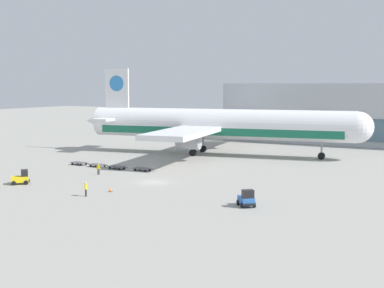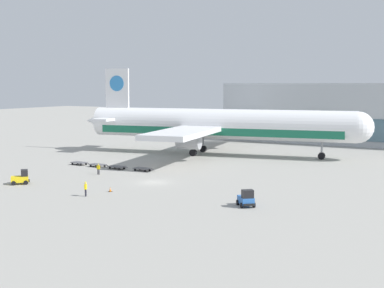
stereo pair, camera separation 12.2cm
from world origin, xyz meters
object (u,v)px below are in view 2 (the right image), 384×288
ground_crew_near (86,188)px  baggage_dolly_second (98,165)px  baggage_dolly_lead (79,163)px  ground_crew_far (98,168)px  baggage_tug_foreground (21,178)px  baggage_tug_mid (246,199)px  baggage_dolly_trail (142,169)px  baggage_dolly_third (117,167)px  airplane_main (215,125)px  traffic_cone_near (110,189)px

ground_crew_near → baggage_dolly_second: bearing=-163.9°
baggage_dolly_lead → ground_crew_far: 11.04m
baggage_tug_foreground → ground_crew_far: bearing=23.8°
ground_crew_far → baggage_tug_mid: bearing=147.2°
baggage_dolly_trail → baggage_tug_foreground: bearing=-111.4°
baggage_dolly_second → baggage_dolly_third: 4.19m
baggage_tug_mid → baggage_dolly_trail: 28.68m
baggage_dolly_lead → baggage_dolly_third: same height
baggage_tug_foreground → ground_crew_near: (13.20, -1.90, 0.21)m
baggage_tug_mid → ground_crew_far: (-28.47, 8.77, 0.09)m
airplane_main → baggage_dolly_lead: size_ratio=15.40×
baggage_tug_foreground → baggage_dolly_third: size_ratio=0.73×
baggage_tug_mid → baggage_tug_foreground: bearing=-126.2°
baggage_dolly_third → ground_crew_far: (0.79, -5.66, 0.58)m
baggage_dolly_second → baggage_tug_foreground: bearing=-84.0°
airplane_main → ground_crew_near: size_ratio=31.60×
airplane_main → baggage_dolly_third: airplane_main is taller
baggage_tug_mid → ground_crew_near: size_ratio=1.52×
baggage_dolly_trail → ground_crew_far: size_ratio=2.24×
airplane_main → baggage_dolly_third: (-5.69, -23.83, -5.45)m
ground_crew_near → baggage_dolly_lead: bearing=-156.8°
baggage_dolly_lead → ground_crew_far: ground_crew_far is taller
baggage_dolly_lead → baggage_dolly_trail: same height
baggage_dolly_trail → ground_crew_near: ground_crew_near is taller
ground_crew_near → airplane_main: bearing=165.6°
baggage_dolly_second → baggage_dolly_third: bearing=0.8°
baggage_dolly_lead → baggage_dolly_third: 8.41m
baggage_dolly_lead → ground_crew_near: 26.67m
airplane_main → baggage_dolly_trail: 24.05m
baggage_dolly_lead → baggage_dolly_second: same height
airplane_main → ground_crew_far: size_ratio=34.57×
airplane_main → traffic_cone_near: 39.83m
baggage_tug_foreground → baggage_dolly_second: baggage_tug_foreground is taller
airplane_main → ground_crew_far: (-4.90, -29.50, -4.87)m
traffic_cone_near → baggage_dolly_third: bearing=124.8°
baggage_dolly_third → traffic_cone_near: traffic_cone_near is taller
baggage_tug_mid → baggage_dolly_third: 32.62m
baggage_tug_foreground → baggage_dolly_lead: (-4.98, 17.60, -0.49)m
baggage_tug_mid → baggage_dolly_lead: bearing=-152.5°
airplane_main → baggage_tug_foreground: size_ratio=20.99×
baggage_tug_mid → ground_crew_near: (-19.48, -4.63, 0.21)m
ground_crew_near → ground_crew_far: size_ratio=1.09×
ground_crew_near → traffic_cone_near: 3.94m
airplane_main → baggage_dolly_third: 25.10m
baggage_dolly_third → ground_crew_far: bearing=-78.6°
baggage_dolly_lead → ground_crew_near: ground_crew_near is taller
airplane_main → traffic_cone_near: airplane_main is taller
baggage_tug_foreground → baggage_dolly_second: (-0.76, 17.37, -0.49)m
baggage_tug_mid → baggage_dolly_lead: baggage_tug_mid is taller
baggage_dolly_third → traffic_cone_near: size_ratio=6.16×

